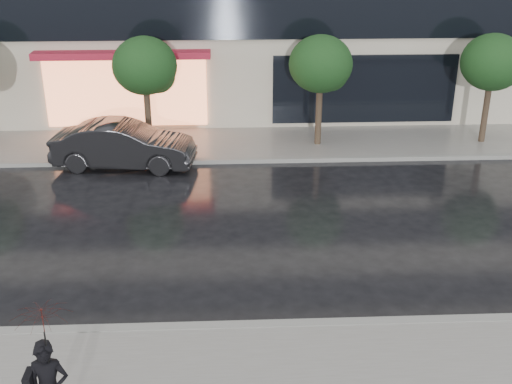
{
  "coord_description": "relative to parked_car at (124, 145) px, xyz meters",
  "views": [
    {
      "loc": [
        -0.21,
        -11.77,
        7.7
      ],
      "look_at": [
        0.45,
        2.75,
        1.4
      ],
      "focal_mm": 45.0,
      "sensor_mm": 36.0,
      "label": 1
    }
  ],
  "objects": [
    {
      "name": "curb_near",
      "position": [
        3.64,
        -9.3,
        -0.69
      ],
      "size": [
        60.0,
        0.25,
        0.14
      ],
      "primitive_type": "cube",
      "color": "gray",
      "rests_on": "ground"
    },
    {
      "name": "parked_car",
      "position": [
        0.0,
        0.0,
        0.0
      ],
      "size": [
        4.76,
        2.14,
        1.52
      ],
      "primitive_type": "imported",
      "rotation": [
        0.0,
        0.0,
        1.45
      ],
      "color": "black",
      "rests_on": "ground"
    },
    {
      "name": "pedestrian_with_umbrella",
      "position": [
        0.65,
        -12.13,
        0.87
      ],
      "size": [
        0.89,
        0.91,
        2.38
      ],
      "rotation": [
        0.0,
        0.0,
        0.01
      ],
      "color": "black",
      "rests_on": "sidewalk_near"
    },
    {
      "name": "ground",
      "position": [
        3.64,
        -8.3,
        -0.76
      ],
      "size": [
        120.0,
        120.0,
        0.0
      ],
      "primitive_type": "plane",
      "color": "black",
      "rests_on": "ground"
    },
    {
      "name": "sidewalk_far",
      "position": [
        3.64,
        1.95,
        -0.7
      ],
      "size": [
        60.0,
        3.5,
        0.12
      ],
      "primitive_type": "cube",
      "color": "slate",
      "rests_on": "ground"
    },
    {
      "name": "curb_far",
      "position": [
        3.64,
        0.2,
        -0.69
      ],
      "size": [
        60.0,
        0.25,
        0.14
      ],
      "primitive_type": "cube",
      "color": "gray",
      "rests_on": "ground"
    },
    {
      "name": "tree_mid_east",
      "position": [
        6.7,
        1.73,
        2.16
      ],
      "size": [
        2.2,
        2.2,
        3.99
      ],
      "color": "#33261C",
      "rests_on": "ground"
    },
    {
      "name": "tree_far_east",
      "position": [
        12.7,
        1.73,
        2.16
      ],
      "size": [
        2.2,
        2.2,
        3.99
      ],
      "color": "#33261C",
      "rests_on": "ground"
    },
    {
      "name": "tree_mid_west",
      "position": [
        0.7,
        1.73,
        2.16
      ],
      "size": [
        2.2,
        2.2,
        3.99
      ],
      "color": "#33261C",
      "rests_on": "ground"
    }
  ]
}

